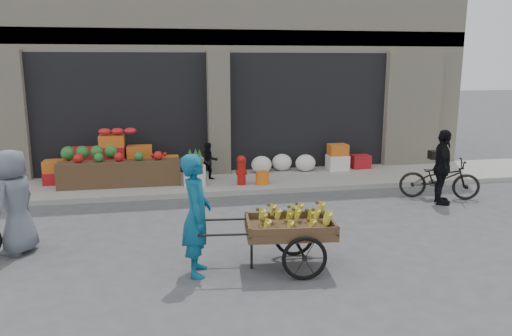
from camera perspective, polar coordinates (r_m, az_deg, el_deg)
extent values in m
plane|color=#424244|center=(8.54, -0.05, -8.46)|extent=(80.00, 80.00, 0.00)
cube|color=gray|center=(12.40, -3.68, -1.64)|extent=(18.00, 2.20, 0.12)
cube|color=beige|center=(16.13, -5.80, 13.82)|extent=(14.00, 6.00, 7.00)
cube|color=gray|center=(13.30, -4.62, 14.65)|extent=(14.00, 0.30, 0.40)
cube|color=black|center=(13.94, -15.01, 6.22)|extent=(4.40, 1.60, 3.10)
cube|color=black|center=(14.47, 5.06, 6.78)|extent=(4.40, 1.60, 3.10)
cube|color=beige|center=(13.15, -4.37, 6.27)|extent=(0.55, 0.80, 3.22)
cube|color=brown|center=(12.11, -15.30, -0.63)|extent=(2.80, 0.45, 0.60)
sphere|color=#1E5923|center=(12.59, -18.43, 1.69)|extent=(0.34, 0.34, 0.34)
cylinder|color=silver|center=(11.77, -7.01, -0.90)|extent=(0.52, 0.52, 0.50)
cylinder|color=#A5140F|center=(11.84, -1.68, -0.59)|extent=(0.20, 0.20, 0.56)
sphere|color=#A5140F|center=(11.77, -1.69, 0.93)|extent=(0.22, 0.22, 0.22)
cylinder|color=orange|center=(11.91, 0.74, -1.15)|extent=(0.32, 0.32, 0.30)
ellipsoid|color=silver|center=(13.22, 3.18, 0.48)|extent=(1.70, 0.60, 0.44)
imported|color=black|center=(12.34, -5.38, 0.77)|extent=(0.51, 0.43, 0.93)
cube|color=brown|center=(7.36, 3.88, -7.07)|extent=(1.36, 0.96, 0.11)
torus|color=black|center=(7.06, 5.57, -10.26)|extent=(0.64, 0.13, 0.64)
torus|color=black|center=(7.89, 4.38, -7.78)|extent=(0.64, 0.13, 0.64)
cylinder|color=black|center=(7.41, -0.51, -9.56)|extent=(0.04, 0.04, 0.53)
imported|color=#0E5172|center=(7.10, -6.81, -5.37)|extent=(0.50, 0.69, 1.76)
imported|color=slate|center=(8.71, -25.81, -3.51)|extent=(0.80, 0.96, 1.67)
imported|color=black|center=(11.78, 20.23, -1.15)|extent=(1.81, 1.19, 0.90)
imported|color=black|center=(11.27, 20.53, 0.09)|extent=(0.71, 1.02, 1.60)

